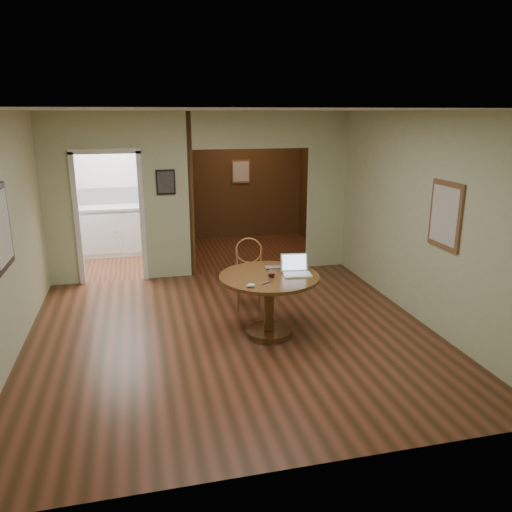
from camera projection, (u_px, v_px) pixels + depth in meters
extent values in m
plane|color=#402512|center=(233.00, 335.00, 6.22)|extent=(5.00, 5.00, 0.00)
plane|color=silver|center=(230.00, 110.00, 5.48)|extent=(5.00, 5.00, 0.00)
plane|color=#AFBB91|center=(299.00, 307.00, 3.51)|extent=(5.00, 0.00, 5.00)
plane|color=#AFBB91|center=(1.00, 242.00, 5.29)|extent=(0.00, 5.00, 5.00)
plane|color=#AFBB91|center=(423.00, 219.00, 6.41)|extent=(0.00, 5.00, 5.00)
cube|color=#AFBB91|center=(58.00, 202.00, 7.68)|extent=(0.50, 2.70, 0.04)
cube|color=#AFBB91|center=(166.00, 198.00, 8.05)|extent=(0.80, 2.70, 0.04)
cube|color=#AFBB91|center=(326.00, 191.00, 8.67)|extent=(0.70, 2.70, 0.04)
plane|color=silver|center=(121.00, 183.00, 9.75)|extent=(2.70, 0.00, 2.70)
plane|color=#3E2312|center=(241.00, 176.00, 10.78)|extent=(2.70, 0.00, 2.70)
cube|color=#3E2312|center=(184.00, 186.00, 9.31)|extent=(0.08, 2.50, 2.70)
cube|color=black|center=(1.00, 228.00, 5.25)|extent=(0.03, 0.70, 0.90)
cube|color=brown|center=(446.00, 215.00, 5.90)|extent=(0.03, 0.60, 0.80)
cube|color=black|center=(166.00, 182.00, 7.96)|extent=(0.30, 0.03, 0.40)
cube|color=silver|center=(241.00, 171.00, 10.73)|extent=(0.40, 0.03, 0.50)
cube|color=white|center=(122.00, 196.00, 9.81)|extent=(2.00, 0.02, 0.32)
cylinder|color=brown|center=(269.00, 331.00, 6.27)|extent=(0.57, 0.57, 0.05)
cylinder|color=brown|center=(269.00, 305.00, 6.17)|extent=(0.12, 0.12, 0.66)
cylinder|color=brown|center=(269.00, 277.00, 6.07)|extent=(1.22, 1.22, 0.04)
cylinder|color=olive|center=(249.00, 278.00, 6.98)|extent=(0.51, 0.51, 0.03)
cylinder|color=olive|center=(237.00, 296.00, 6.91)|extent=(0.03, 0.03, 0.45)
cylinder|color=olive|center=(259.00, 296.00, 6.90)|extent=(0.03, 0.03, 0.45)
cylinder|color=olive|center=(239.00, 289.00, 7.19)|extent=(0.03, 0.03, 0.45)
cylinder|color=olive|center=(259.00, 289.00, 7.18)|extent=(0.03, 0.03, 0.45)
cylinder|color=olive|center=(237.00, 262.00, 7.08)|extent=(0.03, 0.03, 0.36)
cylinder|color=olive|center=(261.00, 262.00, 7.07)|extent=(0.03, 0.03, 0.36)
torus|color=olive|center=(249.00, 251.00, 7.04)|extent=(0.38, 0.12, 0.38)
cube|color=silver|center=(297.00, 275.00, 6.07)|extent=(0.36, 0.27, 0.02)
cube|color=silver|center=(298.00, 275.00, 6.04)|extent=(0.30, 0.16, 0.00)
cube|color=silver|center=(294.00, 262.00, 6.16)|extent=(0.34, 0.10, 0.22)
cube|color=#96A6BF|center=(294.00, 262.00, 6.16)|extent=(0.30, 0.08, 0.18)
imported|color=#AEAEB3|center=(277.00, 268.00, 6.30)|extent=(0.31, 0.22, 0.02)
ellipsoid|color=silver|center=(251.00, 285.00, 5.64)|extent=(0.11, 0.07, 0.04)
cylinder|color=#0D0C55|center=(266.00, 283.00, 5.77)|extent=(0.12, 0.09, 0.01)
cube|color=white|center=(124.00, 231.00, 9.72)|extent=(2.00, 0.55, 0.90)
cube|color=#B9BAB5|center=(122.00, 207.00, 9.59)|extent=(2.06, 0.60, 0.04)
sphere|color=#B20C0C|center=(116.00, 232.00, 9.40)|extent=(0.03, 0.03, 0.03)
sphere|color=#B20C0C|center=(169.00, 229.00, 9.63)|extent=(0.03, 0.03, 0.03)
ellipsoid|color=tan|center=(156.00, 197.00, 9.69)|extent=(0.32, 0.28, 0.31)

